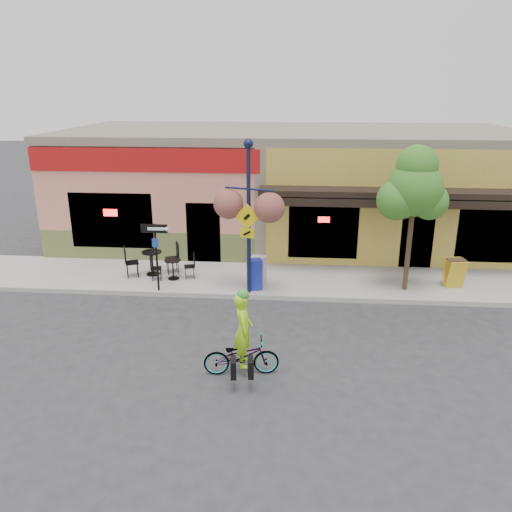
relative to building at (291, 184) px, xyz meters
The scene contains 14 objects.
ground 7.83m from the building, 90.00° to the right, with size 90.00×90.00×0.00m, color #2D2D30.
sidewalk 5.91m from the building, 90.00° to the right, with size 24.00×3.00×0.15m, color #9E9B93.
curb 7.28m from the building, 90.00° to the right, with size 24.00×0.12×0.15m, color #A8A59E.
building is the anchor object (origin of this frame).
bicycle 11.29m from the building, 94.68° to the right, with size 0.59×1.68×0.88m, color maroon.
cyclist_rider 11.23m from the building, 94.43° to the right, with size 0.62×0.41×1.69m, color #A1E317.
lamp_post 6.88m from the building, 99.54° to the right, with size 1.47×0.59×4.62m, color #121A3B, non-canonical shape.
one_way_sign 7.97m from the building, 119.88° to the right, with size 0.81×0.18×2.12m, color black, non-canonical shape.
cafe_set_left 7.29m from the building, 129.09° to the right, with size 1.75×0.88×1.05m, color black, non-canonical shape.
cafe_set_right 7.14m from the building, 122.30° to the right, with size 1.42×0.71×0.85m, color black, non-canonical shape.
newspaper_box_blue 6.76m from the building, 98.72° to the right, with size 0.43×0.38×0.95m, color #1B2AA3, non-canonical shape.
newspaper_box_grey 6.42m from the building, 98.44° to the right, with size 0.44×0.40×0.94m, color #AEAEAE, non-canonical shape.
street_tree 7.17m from the building, 59.27° to the right, with size 1.75×1.75×4.48m, color #3D7A26, non-canonical shape.
sandwich_board 8.15m from the building, 49.05° to the right, with size 0.56×0.41×0.93m, color gold, non-canonical shape.
Camera 1 is at (0.18, -13.33, 6.12)m, focal length 35.00 mm.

